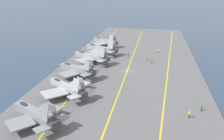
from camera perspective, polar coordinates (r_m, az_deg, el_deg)
ground_plane at (r=80.90m, az=3.70°, el=-0.40°), size 2000.00×2000.00×0.00m
carrier_deck at (r=80.83m, az=3.71°, el=-0.26°), size 170.64×48.75×0.40m
deck_stripe_foul_line at (r=80.40m, az=13.23°, el=-0.72°), size 153.23×11.06×0.01m
deck_stripe_centerline at (r=80.77m, az=3.71°, el=-0.13°), size 153.58×0.36×0.01m
deck_stripe_edge_line at (r=83.32m, az=-5.47°, el=0.45°), size 153.43×7.38×0.01m
parked_jet_nearest at (r=52.10m, az=-18.23°, el=-9.91°), size 12.33×15.07×6.09m
parked_jet_second at (r=63.21m, az=-10.95°, el=-4.02°), size 13.70×15.36×6.15m
parked_jet_third at (r=75.06m, az=-8.61°, el=0.26°), size 12.16×15.17×6.32m
parked_jet_fourth at (r=88.58m, az=-5.22°, el=3.33°), size 13.07×17.05×6.61m
parked_jet_fifth at (r=100.00m, az=-2.80°, el=5.19°), size 12.15×16.95×6.47m
parked_jet_sixth at (r=113.60m, az=-1.88°, el=6.94°), size 12.66×15.31×6.35m
crew_brown_vest at (r=88.71m, az=9.51°, el=2.08°), size 0.45×0.46×1.68m
crew_white_vest at (r=104.06m, az=11.10°, el=4.60°), size 0.32×0.42×1.72m
crew_yellow_vest at (r=54.79m, az=18.13°, el=-10.02°), size 0.46×0.45×1.79m
crew_green_vest at (r=58.52m, az=20.78°, el=-8.41°), size 0.44×0.46×1.74m
crew_blue_vest at (r=96.92m, az=3.92°, el=3.80°), size 0.36×0.44×1.67m
crew_red_vest at (r=91.51m, az=8.41°, el=2.72°), size 0.39×0.28×1.78m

